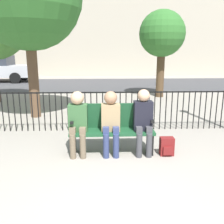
% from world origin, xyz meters
% --- Properties ---
extents(park_bench, '(1.57, 0.45, 0.92)m').
position_xyz_m(park_bench, '(0.00, 2.11, 0.49)').
color(park_bench, '#194728').
rests_on(park_bench, ground).
extents(seated_person_0, '(0.34, 0.39, 1.19)m').
position_xyz_m(seated_person_0, '(-0.62, 1.98, 0.68)').
color(seated_person_0, brown).
rests_on(seated_person_0, ground).
extents(seated_person_1, '(0.34, 0.39, 1.19)m').
position_xyz_m(seated_person_1, '(-0.03, 1.98, 0.68)').
color(seated_person_1, navy).
rests_on(seated_person_1, ground).
extents(seated_person_2, '(0.34, 0.39, 1.22)m').
position_xyz_m(seated_person_2, '(0.57, 1.98, 0.69)').
color(seated_person_2, '#3D3D42').
rests_on(seated_person_2, ground).
extents(backpack, '(0.25, 0.20, 0.34)m').
position_xyz_m(backpack, '(1.01, 1.88, 0.17)').
color(backpack, maroon).
rests_on(backpack, ground).
extents(fence_railing, '(9.01, 0.03, 0.95)m').
position_xyz_m(fence_railing, '(-0.02, 3.46, 0.56)').
color(fence_railing, black).
rests_on(fence_railing, ground).
extents(tree_2, '(1.85, 1.85, 3.49)m').
position_xyz_m(tree_2, '(2.27, 7.93, 2.51)').
color(tree_2, '#4C3823').
rests_on(tree_2, ground).
extents(street_surface, '(24.00, 6.00, 0.01)m').
position_xyz_m(street_surface, '(0.00, 12.00, 0.00)').
color(street_surface, '#3D3D3F').
rests_on(street_surface, ground).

